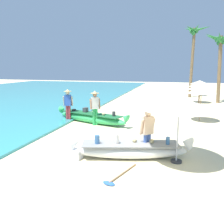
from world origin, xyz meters
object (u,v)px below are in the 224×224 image
at_px(boat_green_midground, 91,117).
at_px(person_vendor_assistant, 68,103).
at_px(paddle, 118,176).
at_px(boat_white_foreground, 130,150).
at_px(palm_tree_tall_inland, 220,45).
at_px(patio_umbrella_large, 179,104).
at_px(cooler_box, 74,154).
at_px(palm_tree_leaning_seaward, 194,41).
at_px(person_vendor_hatted, 95,105).
at_px(person_tourist_customer, 147,130).

xyz_separation_m(boat_green_midground, person_vendor_assistant, (-1.40, 0.06, 0.76)).
relative_size(person_vendor_assistant, paddle, 1.18).
height_order(boat_white_foreground, palm_tree_tall_inland, palm_tree_tall_inland).
relative_size(person_vendor_assistant, patio_umbrella_large, 0.75).
distance_m(palm_tree_tall_inland, cooler_box, 16.62).
bearing_deg(paddle, palm_tree_tall_inland, 72.94).
xyz_separation_m(palm_tree_leaning_seaward, paddle, (-2.90, -18.79, -5.48)).
bearing_deg(person_vendor_hatted, boat_white_foreground, -55.99).
bearing_deg(person_vendor_hatted, person_vendor_assistant, 163.41).
distance_m(boat_white_foreground, person_tourist_customer, 0.87).
distance_m(boat_green_midground, person_tourist_customer, 5.45).
distance_m(boat_green_midground, person_vendor_assistant, 1.59).
relative_size(boat_white_foreground, person_vendor_assistant, 2.29).
relative_size(person_vendor_hatted, palm_tree_tall_inland, 0.31).
relative_size(palm_tree_tall_inland, paddle, 3.80).
bearing_deg(person_tourist_customer, person_vendor_assistant, 140.13).
xyz_separation_m(boat_green_midground, paddle, (3.00, -5.89, -0.26)).
xyz_separation_m(boat_white_foreground, person_vendor_hatted, (-2.64, 3.91, 0.77)).
bearing_deg(palm_tree_leaning_seaward, person_tourist_customer, -97.82).
bearing_deg(palm_tree_leaning_seaward, boat_white_foreground, -99.38).
bearing_deg(paddle, patio_umbrella_large, 44.54).
xyz_separation_m(person_tourist_customer, person_vendor_assistant, (-4.96, 4.14, 0.13)).
distance_m(boat_green_midground, person_vendor_hatted, 0.98).
xyz_separation_m(boat_white_foreground, person_vendor_assistant, (-4.44, 4.45, 0.76)).
bearing_deg(cooler_box, boat_white_foreground, 22.59).
distance_m(person_vendor_hatted, person_vendor_assistant, 1.88).
bearing_deg(palm_tree_leaning_seaward, palm_tree_tall_inland, -60.24).
distance_m(boat_green_midground, palm_tree_tall_inland, 13.15).
xyz_separation_m(boat_white_foreground, paddle, (-0.04, -1.51, -0.26)).
distance_m(person_vendor_assistant, cooler_box, 5.73).
height_order(palm_tree_tall_inland, paddle, palm_tree_tall_inland).
height_order(person_tourist_customer, cooler_box, person_tourist_customer).
height_order(palm_tree_tall_inland, palm_tree_leaning_seaward, palm_tree_leaning_seaward).
bearing_deg(boat_green_midground, palm_tree_leaning_seaward, 65.43).
relative_size(boat_green_midground, person_vendor_assistant, 2.55).
bearing_deg(person_vendor_hatted, paddle, -64.43).
distance_m(person_tourist_customer, palm_tree_tall_inland, 14.85).
bearing_deg(paddle, boat_white_foreground, 88.34).
bearing_deg(person_vendor_assistant, person_tourist_customer, -39.87).
distance_m(boat_white_foreground, patio_umbrella_large, 2.22).
bearing_deg(person_tourist_customer, boat_white_foreground, -149.83).
relative_size(boat_white_foreground, person_vendor_hatted, 2.28).
distance_m(boat_white_foreground, boat_green_midground, 5.33).
height_order(person_vendor_hatted, palm_tree_tall_inland, palm_tree_tall_inland).
bearing_deg(boat_white_foreground, paddle, -91.66).
xyz_separation_m(person_vendor_assistant, patio_umbrella_large, (5.95, -4.43, 0.86)).
bearing_deg(person_vendor_assistant, palm_tree_leaning_seaward, 60.38).
relative_size(boat_white_foreground, palm_tree_tall_inland, 0.71).
height_order(boat_green_midground, person_vendor_hatted, person_vendor_hatted).
xyz_separation_m(person_vendor_hatted, person_tourist_customer, (3.16, -3.61, -0.14)).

